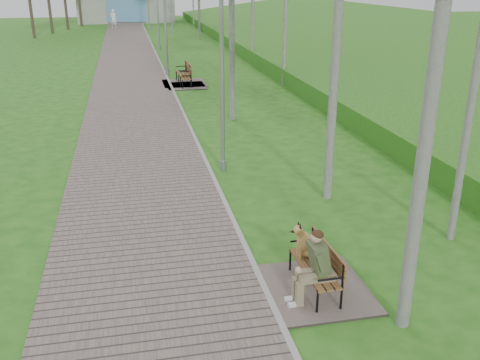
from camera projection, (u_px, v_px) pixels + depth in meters
name	position (u px, v px, depth m)	size (l,w,h in m)	color
ground	(224.00, 202.00, 11.77)	(120.00, 120.00, 0.00)	#256118
walkway	(129.00, 61.00, 31.08)	(3.50, 67.00, 0.04)	#685854
kerb	(159.00, 60.00, 31.42)	(0.10, 67.00, 0.05)	#999993
embankment	(360.00, 58.00, 32.36)	(14.00, 70.00, 1.60)	#4C912A
building_north	(126.00, 3.00, 57.37)	(10.00, 5.20, 4.00)	#9E9E99
bench_main	(313.00, 270.00, 8.29)	(1.61, 1.78, 1.40)	#685854
bench_second	(183.00, 79.00, 24.64)	(1.95, 2.16, 1.19)	#685854
bench_third	(185.00, 82.00, 24.09)	(1.70, 1.89, 1.04)	#685854
lamp_post_near	(222.00, 87.00, 12.95)	(0.18, 0.18, 4.58)	#929499
lamp_post_second	(165.00, 24.00, 25.90)	(0.21, 0.21, 5.36)	#929499
lamp_post_third	(158.00, 10.00, 35.47)	(0.21, 0.21, 5.41)	#929499
lamp_post_far	(148.00, 0.00, 48.83)	(0.22, 0.22, 5.69)	#929499
pedestrian_near	(113.00, 19.00, 50.69)	(0.64, 0.42, 1.75)	white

